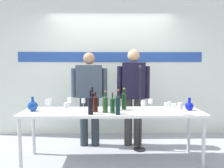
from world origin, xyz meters
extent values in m
plane|color=#9CA1A8|center=(0.00, 0.00, 0.00)|extent=(10.00, 10.00, 0.00)
cube|color=white|center=(0.00, 1.34, 1.50)|extent=(5.38, 0.10, 3.00)
cube|color=#294EA7|center=(0.00, 1.29, 1.61)|extent=(3.77, 0.01, 0.20)
cube|color=white|center=(0.00, 0.00, 0.74)|extent=(2.65, 0.65, 0.04)
cylinder|color=silver|center=(-1.27, -0.27, 0.36)|extent=(0.05, 0.05, 0.72)
cylinder|color=silver|center=(1.27, -0.27, 0.36)|extent=(0.05, 0.05, 0.72)
cylinder|color=silver|center=(-1.27, 0.27, 0.36)|extent=(0.05, 0.05, 0.72)
cylinder|color=silver|center=(1.27, 0.27, 0.36)|extent=(0.05, 0.05, 0.72)
sphere|color=navy|center=(-1.17, 0.00, 0.84)|extent=(0.15, 0.15, 0.15)
cylinder|color=navy|center=(-1.17, 0.00, 0.94)|extent=(0.04, 0.04, 0.08)
sphere|color=#0B17B9|center=(1.15, 0.00, 0.83)|extent=(0.12, 0.12, 0.12)
cylinder|color=#0B17B9|center=(1.15, 0.00, 0.92)|extent=(0.04, 0.04, 0.08)
cylinder|color=#262F37|center=(-0.49, 0.63, 0.44)|extent=(0.14, 0.14, 0.88)
cylinder|color=#262F37|center=(-0.29, 0.63, 0.44)|extent=(0.14, 0.14, 0.88)
cube|color=#384554|center=(-0.39, 0.63, 1.16)|extent=(0.45, 0.22, 0.57)
cylinder|color=#384554|center=(-0.66, 0.63, 1.13)|extent=(0.09, 0.09, 0.51)
cylinder|color=#384554|center=(-0.12, 0.63, 1.13)|extent=(0.09, 0.09, 0.51)
sphere|color=#9E765A|center=(-0.39, 0.63, 1.56)|extent=(0.21, 0.21, 0.21)
cylinder|color=#373534|center=(0.30, 0.63, 0.43)|extent=(0.14, 0.14, 0.85)
cylinder|color=#373534|center=(0.48, 0.63, 0.43)|extent=(0.14, 0.14, 0.85)
cube|color=black|center=(0.39, 0.63, 1.17)|extent=(0.39, 0.22, 0.64)
cylinder|color=black|center=(0.14, 0.63, 1.14)|extent=(0.09, 0.09, 0.57)
cylinder|color=black|center=(0.64, 0.63, 1.14)|extent=(0.09, 0.09, 0.57)
sphere|color=tan|center=(0.39, 0.63, 1.61)|extent=(0.22, 0.22, 0.22)
cylinder|color=black|center=(0.07, -0.26, 0.88)|extent=(0.07, 0.07, 0.24)
cone|color=black|center=(0.07, -0.26, 1.01)|extent=(0.07, 0.07, 0.03)
cylinder|color=black|center=(0.07, -0.26, 1.05)|extent=(0.02, 0.02, 0.09)
cylinder|color=#B21C24|center=(0.07, -0.26, 1.10)|extent=(0.03, 0.03, 0.02)
cylinder|color=black|center=(-0.25, -0.08, 0.87)|extent=(0.07, 0.07, 0.21)
cone|color=black|center=(-0.25, -0.08, 0.99)|extent=(0.07, 0.07, 0.03)
cylinder|color=black|center=(-0.25, -0.08, 1.01)|extent=(0.03, 0.03, 0.07)
cylinder|color=black|center=(-0.25, -0.08, 1.05)|extent=(0.03, 0.03, 0.02)
cylinder|color=black|center=(-0.30, -0.24, 0.88)|extent=(0.07, 0.07, 0.23)
cone|color=black|center=(-0.30, -0.24, 1.01)|extent=(0.07, 0.07, 0.03)
cylinder|color=black|center=(-0.30, -0.24, 1.04)|extent=(0.02, 0.02, 0.09)
cylinder|color=black|center=(-0.30, -0.24, 1.09)|extent=(0.03, 0.03, 0.02)
cylinder|color=#1E4120|center=(-0.10, -0.12, 0.87)|extent=(0.08, 0.08, 0.21)
cone|color=#1E4120|center=(-0.10, -0.12, 0.99)|extent=(0.08, 0.08, 0.03)
cylinder|color=#1E4120|center=(-0.10, -0.12, 1.02)|extent=(0.02, 0.02, 0.09)
cylinder|color=gold|center=(-0.10, -0.12, 1.07)|extent=(0.03, 0.03, 0.02)
cylinder|color=black|center=(0.09, 0.03, 0.87)|extent=(0.07, 0.07, 0.22)
cone|color=black|center=(0.09, 0.03, 0.99)|extent=(0.07, 0.07, 0.03)
cylinder|color=black|center=(0.09, 0.03, 1.02)|extent=(0.02, 0.02, 0.08)
cylinder|color=gold|center=(0.09, 0.03, 1.07)|extent=(0.03, 0.03, 0.02)
cylinder|color=black|center=(-0.31, 0.23, 0.88)|extent=(0.07, 0.07, 0.23)
cone|color=black|center=(-0.31, 0.23, 1.01)|extent=(0.07, 0.07, 0.03)
cylinder|color=black|center=(-0.31, 0.23, 1.04)|extent=(0.03, 0.03, 0.09)
cylinder|color=black|center=(-0.31, 0.23, 1.09)|extent=(0.03, 0.03, 0.02)
cylinder|color=black|center=(0.18, 0.10, 0.88)|extent=(0.07, 0.07, 0.24)
cone|color=black|center=(0.18, 0.10, 1.02)|extent=(0.07, 0.07, 0.03)
cylinder|color=black|center=(0.18, 0.10, 1.04)|extent=(0.03, 0.03, 0.07)
cylinder|color=gold|center=(0.18, 0.10, 1.09)|extent=(0.03, 0.03, 0.02)
cylinder|color=#123918|center=(0.00, -0.16, 0.87)|extent=(0.07, 0.07, 0.20)
cone|color=#123918|center=(0.00, -0.16, 0.98)|extent=(0.07, 0.07, 0.03)
cylinder|color=#123918|center=(0.00, -0.16, 1.01)|extent=(0.02, 0.02, 0.08)
cylinder|color=#AA2825|center=(0.00, -0.16, 1.05)|extent=(0.03, 0.03, 0.02)
cylinder|color=white|center=(-0.45, 0.22, 0.77)|extent=(0.06, 0.06, 0.00)
cylinder|color=white|center=(-0.45, 0.22, 0.81)|extent=(0.01, 0.01, 0.08)
cylinder|color=white|center=(-0.45, 0.22, 0.88)|extent=(0.06, 0.06, 0.07)
cylinder|color=white|center=(-0.65, -0.17, 0.77)|extent=(0.06, 0.06, 0.00)
cylinder|color=white|center=(-0.65, -0.17, 0.80)|extent=(0.01, 0.01, 0.07)
cylinder|color=white|center=(-0.65, -0.17, 0.87)|extent=(0.06, 0.06, 0.08)
cylinder|color=white|center=(-0.98, 0.22, 0.77)|extent=(0.06, 0.06, 0.00)
cylinder|color=white|center=(-0.98, 0.22, 0.81)|extent=(0.01, 0.01, 0.08)
cylinder|color=white|center=(-0.98, 0.22, 0.88)|extent=(0.06, 0.06, 0.07)
cylinder|color=white|center=(-0.67, 0.23, 0.77)|extent=(0.05, 0.05, 0.00)
cylinder|color=white|center=(-0.67, 0.23, 0.80)|extent=(0.01, 0.01, 0.07)
cylinder|color=white|center=(-0.67, 0.23, 0.89)|extent=(0.07, 0.07, 0.09)
cylinder|color=white|center=(-0.99, 0.13, 0.77)|extent=(0.06, 0.06, 0.00)
cylinder|color=white|center=(-0.99, 0.13, 0.80)|extent=(0.01, 0.01, 0.07)
cylinder|color=white|center=(-0.99, 0.13, 0.88)|extent=(0.07, 0.07, 0.08)
cylinder|color=white|center=(-0.64, -0.06, 0.77)|extent=(0.06, 0.06, 0.00)
cylinder|color=white|center=(-0.64, -0.06, 0.80)|extent=(0.01, 0.01, 0.06)
cylinder|color=white|center=(-0.64, -0.06, 0.87)|extent=(0.07, 0.07, 0.07)
cylinder|color=white|center=(0.85, -0.03, 0.77)|extent=(0.05, 0.05, 0.00)
cylinder|color=white|center=(0.85, -0.03, 0.80)|extent=(0.01, 0.01, 0.06)
cylinder|color=white|center=(0.85, -0.03, 0.86)|extent=(0.06, 0.06, 0.07)
cylinder|color=white|center=(0.46, 0.01, 0.77)|extent=(0.05, 0.05, 0.00)
cylinder|color=white|center=(0.46, 0.01, 0.80)|extent=(0.01, 0.01, 0.07)
cylinder|color=white|center=(0.46, 0.01, 0.88)|extent=(0.07, 0.07, 0.07)
cylinder|color=white|center=(0.93, -0.27, 0.77)|extent=(0.06, 0.06, 0.00)
cylinder|color=white|center=(0.93, -0.27, 0.80)|extent=(0.01, 0.01, 0.07)
cylinder|color=white|center=(0.93, -0.27, 0.88)|extent=(0.07, 0.07, 0.09)
cylinder|color=white|center=(0.87, -0.18, 0.77)|extent=(0.06, 0.06, 0.00)
cylinder|color=white|center=(0.87, -0.18, 0.80)|extent=(0.01, 0.01, 0.06)
cylinder|color=white|center=(0.87, -0.18, 0.86)|extent=(0.07, 0.07, 0.07)
cylinder|color=white|center=(0.78, -0.11, 0.77)|extent=(0.06, 0.06, 0.00)
cylinder|color=white|center=(0.78, -0.11, 0.80)|extent=(0.01, 0.01, 0.06)
cylinder|color=white|center=(0.78, -0.11, 0.86)|extent=(0.06, 0.06, 0.08)
cylinder|color=white|center=(0.61, 0.20, 0.77)|extent=(0.06, 0.06, 0.00)
cylinder|color=white|center=(0.61, 0.20, 0.80)|extent=(0.01, 0.01, 0.07)
cylinder|color=white|center=(0.61, 0.20, 0.87)|extent=(0.07, 0.07, 0.07)
cylinder|color=black|center=(0.47, 0.40, 0.01)|extent=(0.20, 0.20, 0.02)
cylinder|color=black|center=(0.47, 0.40, 0.69)|extent=(0.02, 0.02, 1.38)
sphere|color=#232328|center=(0.47, 0.40, 1.41)|extent=(0.06, 0.06, 0.06)
camera|label=1|loc=(-0.08, -3.15, 1.43)|focal=34.52mm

